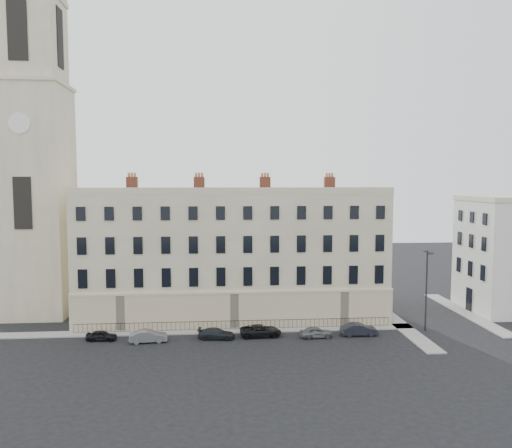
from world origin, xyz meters
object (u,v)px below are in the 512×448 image
object	(u,v)px
car_c	(216,334)
car_f	(359,329)
car_d	(261,331)
car_e	(316,332)
car_a	(102,335)
car_b	(148,336)
streetlamp	(427,287)

from	to	relation	value
car_c	car_f	bearing A→B (deg)	-83.03
car_d	car_e	world-z (taller)	car_d
car_c	car_f	world-z (taller)	car_f
car_d	car_e	bearing A→B (deg)	-101.95
car_f	car_a	bearing A→B (deg)	89.56
car_b	car_d	bearing A→B (deg)	-90.63
car_b	car_e	world-z (taller)	car_b
car_c	car_e	size ratio (longest dim) A/B	1.13
car_b	streetlamp	bearing A→B (deg)	-92.71
car_c	car_e	xyz separation A→B (m)	(10.50, -0.42, 0.02)
streetlamp	car_a	bearing A→B (deg)	165.89
car_b	car_d	xyz separation A→B (m)	(11.68, 0.99, -0.02)
car_a	car_c	size ratio (longest dim) A/B	0.81
car_b	streetlamp	world-z (taller)	streetlamp
car_c	streetlamp	size ratio (longest dim) A/B	0.43
car_e	streetlamp	bearing A→B (deg)	-87.43
car_a	car_b	xyz separation A→B (m)	(4.91, -0.94, 0.10)
car_b	streetlamp	xyz separation A→B (m)	(29.97, 1.46, 4.35)
car_a	car_b	size ratio (longest dim) A/B	0.81
car_a	car_d	bearing A→B (deg)	-86.77
car_d	car_f	xyz separation A→B (m)	(10.54, -0.50, 0.03)
streetlamp	car_c	bearing A→B (deg)	167.39
car_b	car_d	distance (m)	11.72
car_d	car_e	xyz separation A→B (m)	(5.80, -0.90, -0.03)
car_c	car_e	bearing A→B (deg)	-85.25
car_c	streetlamp	world-z (taller)	streetlamp
car_f	streetlamp	bearing A→B (deg)	-82.43
car_a	car_f	xyz separation A→B (m)	(27.12, -0.45, 0.12)
car_f	car_d	bearing A→B (deg)	87.80
car_e	streetlamp	world-z (taller)	streetlamp
car_e	streetlamp	xyz separation A→B (m)	(12.50, 1.36, 4.40)
car_b	car_d	size ratio (longest dim) A/B	0.87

